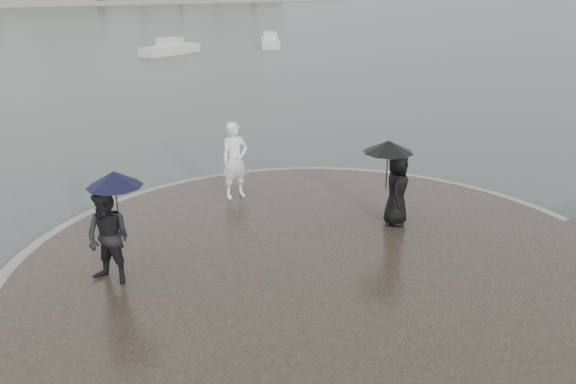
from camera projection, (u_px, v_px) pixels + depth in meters
ground at (474, 376)px, 8.30m from camera, size 400.00×400.00×0.00m
kerb_ring at (326, 273)px, 10.93m from camera, size 12.50×12.50×0.32m
quay_tip at (326, 272)px, 10.92m from camera, size 11.90×11.90×0.36m
statue at (235, 160)px, 13.96m from camera, size 0.73×0.50×1.93m
visitor_left at (110, 225)px, 9.89m from camera, size 1.25×1.13×2.04m
visitor_right at (394, 176)px, 12.29m from camera, size 1.27×1.10×1.95m
boats at (105, 48)px, 47.06m from camera, size 35.14×17.36×1.50m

